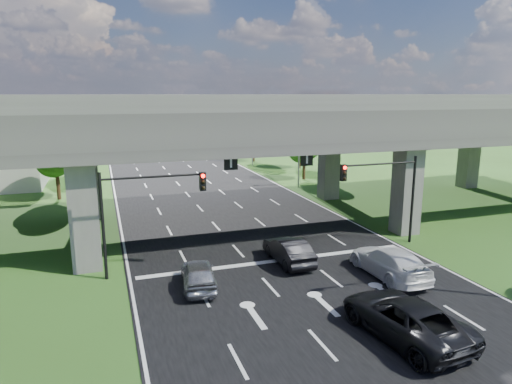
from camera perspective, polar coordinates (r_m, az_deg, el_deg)
ground at (r=25.36m, az=5.70°, el=-11.25°), size 160.00×160.00×0.00m
road at (r=34.13m, az=-1.27°, el=-4.93°), size 18.00×120.00×0.03m
overpass at (r=34.59m, az=-2.35°, el=8.64°), size 80.00×15.00×10.00m
signal_right at (r=31.19m, az=16.02°, el=0.86°), size 5.76×0.54×6.00m
signal_left at (r=25.81m, az=-13.92°, el=-1.33°), size 5.76×0.54×6.00m
streetlight_far at (r=49.48m, az=5.01°, el=7.26°), size 3.38×0.25×10.00m
streetlight_beyond at (r=64.40m, az=-0.79°, el=8.44°), size 3.38×0.25×10.00m
tree_left_near at (r=47.58m, az=-23.79°, el=4.84°), size 4.50×4.50×7.80m
tree_left_mid at (r=55.88m, az=-26.16°, el=4.90°), size 3.91×3.90×6.76m
tree_left_far at (r=63.38m, az=-21.77°, el=6.88°), size 4.80×4.80×8.32m
tree_right_near at (r=54.45m, az=6.14°, el=6.26°), size 4.20×4.20×7.28m
tree_right_mid at (r=62.96m, az=5.55°, el=6.78°), size 3.91×3.90×6.76m
tree_right_far at (r=68.88m, az=-0.27°, el=7.83°), size 4.50×4.50×7.80m
car_silver at (r=24.56m, az=-7.19°, el=-10.16°), size 2.24×4.48×1.46m
car_dark at (r=27.80m, az=4.08°, el=-7.30°), size 1.69×4.70×1.54m
car_white at (r=26.85m, az=16.31°, el=-8.38°), size 2.33×5.69×1.65m
car_trailing at (r=20.74m, az=18.07°, el=-14.73°), size 3.50×6.40×1.70m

